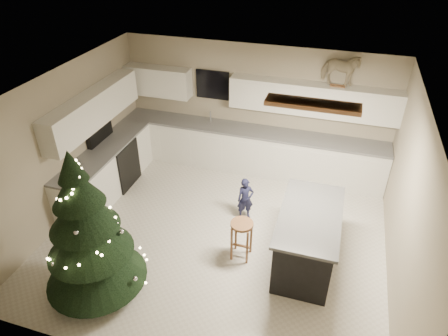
% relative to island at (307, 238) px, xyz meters
% --- Properties ---
extents(ground_plane, '(5.50, 5.50, 0.00)m').
position_rel_island_xyz_m(ground_plane, '(-1.50, 0.18, -0.48)').
color(ground_plane, beige).
extents(room_shell, '(5.52, 5.02, 2.61)m').
position_rel_island_xyz_m(room_shell, '(-1.47, 0.18, 1.27)').
color(room_shell, '#A49883').
rests_on(room_shell, ground_plane).
extents(cabinetry, '(5.50, 3.20, 2.00)m').
position_rel_island_xyz_m(cabinetry, '(-2.41, 1.83, 0.28)').
color(cabinetry, silver).
rests_on(cabinetry, ground_plane).
extents(island, '(0.90, 1.70, 0.95)m').
position_rel_island_xyz_m(island, '(0.00, 0.00, 0.00)').
color(island, black).
rests_on(island, ground_plane).
extents(bar_stool, '(0.36, 0.36, 0.68)m').
position_rel_island_xyz_m(bar_stool, '(-0.99, -0.18, 0.03)').
color(bar_stool, brown).
rests_on(bar_stool, ground_plane).
extents(christmas_tree, '(1.47, 1.42, 2.35)m').
position_rel_island_xyz_m(christmas_tree, '(-2.81, -1.42, 0.48)').
color(christmas_tree, '#3F2816').
rests_on(christmas_tree, ground_plane).
extents(toddler, '(0.35, 0.31, 0.81)m').
position_rel_island_xyz_m(toddler, '(-1.18, 0.78, -0.07)').
color(toddler, '#1A1C37').
rests_on(toddler, ground_plane).
extents(rocking_horse, '(0.73, 0.40, 0.61)m').
position_rel_island_xyz_m(rocking_horse, '(0.06, 2.50, 1.84)').
color(rocking_horse, brown).
rests_on(rocking_horse, cabinetry).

